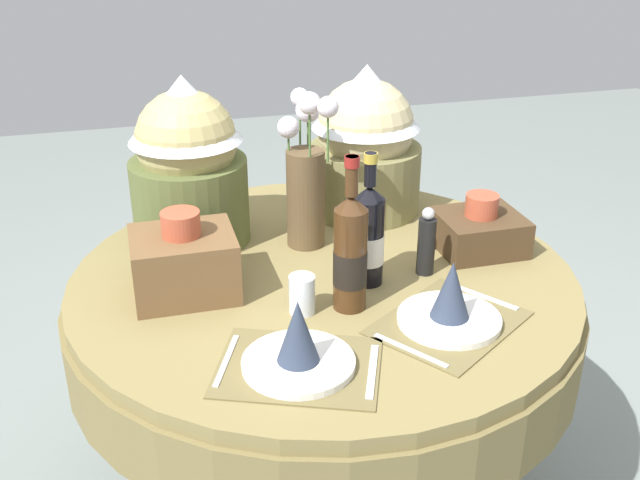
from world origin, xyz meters
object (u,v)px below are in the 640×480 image
Objects in this scene: place_setting_left at (298,349)px; pepper_mill at (426,243)px; flower_vase at (305,178)px; dining_table at (323,318)px; wine_bottle_right at (368,235)px; gift_tub_back_right at (365,137)px; woven_basket_side_right at (479,230)px; gift_tub_back_left at (187,157)px; tumbler_near_left at (302,294)px; woven_basket_side_left at (184,262)px; place_setting_right at (450,306)px; wine_bottle_left at (350,253)px.

place_setting_left is 2.25× the size of pepper_mill.
dining_table is at bearing -89.71° from flower_vase.
flower_vase is 1.29× the size of wine_bottle_right.
wine_bottle_right reaches higher than dining_table.
gift_tub_back_right reaches higher than flower_vase.
gift_tub_back_left is at bearing 160.13° from woven_basket_side_right.
flower_vase is at bearing 74.41° from tumbler_near_left.
woven_basket_side_left is at bearing 174.62° from pepper_mill.
tumbler_near_left is 0.38× the size of woven_basket_side_left.
wine_bottle_left is at bearing 146.01° from place_setting_right.
tumbler_near_left is (-0.20, -0.10, -0.08)m from wine_bottle_right.
place_setting_right is (0.21, -0.32, 0.19)m from dining_table.
tumbler_near_left is at bearing 177.07° from wine_bottle_left.
woven_basket_side_left is at bearing 171.79° from wine_bottle_right.
place_setting_left is at bearing -129.84° from wine_bottle_left.
woven_basket_side_right is (0.36, 0.10, -0.07)m from wine_bottle_right.
wine_bottle_right is (-0.12, 0.24, 0.08)m from place_setting_right.
gift_tub_back_right reaches higher than wine_bottle_right.
wine_bottle_left is 0.13m from wine_bottle_right.
dining_table is 0.42m from place_setting_right.
wine_bottle_right reaches higher than tumbler_near_left.
gift_tub_back_right is 0.72m from woven_basket_side_left.
woven_basket_side_left is (-0.19, 0.38, 0.04)m from place_setting_left.
flower_vase is 0.37m from pepper_mill.
gift_tub_back_right is (0.14, 0.45, 0.10)m from wine_bottle_right.
wine_bottle_left reaches higher than woven_basket_side_left.
place_setting_right is 0.71m from gift_tub_back_right.
wine_bottle_left is at bearing -85.41° from dining_table.
wine_bottle_left is (-0.20, 0.13, 0.10)m from place_setting_right.
dining_table is 7.26× the size of pepper_mill.
dining_table is 0.49m from woven_basket_side_right.
wine_bottle_left is (0.18, 0.21, 0.10)m from place_setting_left.
gift_tub_back_right is at bearing 88.41° from place_setting_right.
place_setting_left is 0.73m from gift_tub_back_left.
place_setting_left is at bearing -78.61° from gift_tub_back_left.
place_setting_right is 1.12× the size of wine_bottle_left.
gift_tub_back_right is (0.22, 0.55, 0.09)m from wine_bottle_left.
place_setting_right is 2.32× the size of pepper_mill.
wine_bottle_right reaches higher than place_setting_left.
tumbler_near_left is at bearing -121.24° from gift_tub_back_right.
dining_table is 3.13× the size of place_setting_right.
flower_vase is 4.70× the size of tumbler_near_left.
wine_bottle_right is 0.46m from woven_basket_side_left.
woven_basket_side_right is (0.75, -0.27, -0.19)m from gift_tub_back_left.
place_setting_right is 0.26m from wine_bottle_left.
woven_basket_side_right is at bearing -19.21° from flower_vase.
flower_vase is at bearing -20.85° from gift_tub_back_left.
dining_table is 0.57m from gift_tub_back_left.
gift_tub_back_right is at bearing 92.93° from pepper_mill.
gift_tub_back_left is at bearing 101.39° from place_setting_left.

